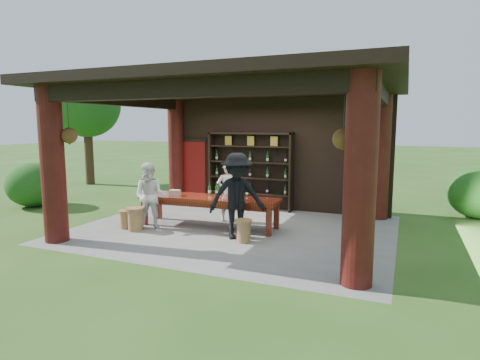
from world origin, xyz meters
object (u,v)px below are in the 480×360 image
at_px(stool_far_left, 126,219).
at_px(guest_woman, 150,196).
at_px(guest_man, 237,196).
at_px(stool_near_left, 135,218).
at_px(stool_near_right, 244,230).
at_px(wine_shelf, 250,171).
at_px(host, 228,192).
at_px(napkin_basket, 175,193).
at_px(tasting_table, 209,201).

xyz_separation_m(stool_far_left, guest_woman, (0.63, 0.16, 0.57)).
bearing_deg(guest_woman, guest_man, -17.60).
height_order(stool_near_left, stool_near_right, stool_near_left).
height_order(wine_shelf, stool_far_left, wine_shelf).
xyz_separation_m(host, guest_man, (0.85, -1.39, 0.18)).
distance_m(guest_woman, napkin_basket, 0.69).
xyz_separation_m(stool_near_right, napkin_basket, (-2.18, 0.77, 0.56)).
bearing_deg(napkin_basket, wine_shelf, 68.85).
distance_m(stool_near_right, stool_far_left, 3.10).
bearing_deg(stool_near_left, stool_near_right, 2.33).
bearing_deg(guest_man, guest_woman, 147.75).
xyz_separation_m(wine_shelf, tasting_table, (-0.13, -2.47, -0.52)).
distance_m(host, napkin_basket, 1.37).
height_order(tasting_table, napkin_basket, napkin_basket).
relative_size(stool_near_right, guest_man, 0.26).
relative_size(stool_near_left, guest_man, 0.29).
height_order(stool_near_right, guest_woman, guest_woman).
bearing_deg(guest_man, stool_near_right, -76.87).
bearing_deg(stool_far_left, guest_man, 5.14).
relative_size(host, guest_man, 0.81).
bearing_deg(stool_near_right, host, 124.33).
bearing_deg(tasting_table, napkin_basket, -170.53).
bearing_deg(host, wine_shelf, -112.90).
xyz_separation_m(wine_shelf, guest_woman, (-1.30, -3.24, -0.34)).
distance_m(stool_far_left, napkin_basket, 1.35).
height_order(stool_near_right, guest_man, guest_man).
relative_size(stool_near_left, host, 0.36).
bearing_deg(host, tasting_table, 50.08).
bearing_deg(tasting_table, stool_far_left, -152.51).
bearing_deg(stool_near_right, stool_far_left, -179.62).
relative_size(stool_near_left, stool_near_right, 1.13).
distance_m(tasting_table, guest_man, 1.28).
bearing_deg(napkin_basket, tasting_table, 9.47).
height_order(stool_far_left, guest_man, guest_man).
distance_m(wine_shelf, napkin_basket, 2.82).
bearing_deg(stool_near_right, wine_shelf, 109.04).
relative_size(wine_shelf, napkin_basket, 10.03).
height_order(guest_man, napkin_basket, guest_man).
relative_size(wine_shelf, guest_woman, 1.61).
bearing_deg(stool_near_right, tasting_table, 144.65).
xyz_separation_m(tasting_table, guest_man, (1.04, -0.68, 0.32)).
xyz_separation_m(stool_near_right, guest_man, (-0.26, 0.24, 0.69)).
bearing_deg(tasting_table, host, 74.97).
bearing_deg(stool_far_left, tasting_table, 27.49).
distance_m(wine_shelf, guest_woman, 3.51).
bearing_deg(guest_man, stool_far_left, 150.54).
bearing_deg(wine_shelf, stool_near_right, -70.96).
bearing_deg(napkin_basket, guest_woman, -115.08).
xyz_separation_m(guest_woman, guest_man, (2.21, 0.09, 0.14)).
distance_m(tasting_table, napkin_basket, 0.91).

